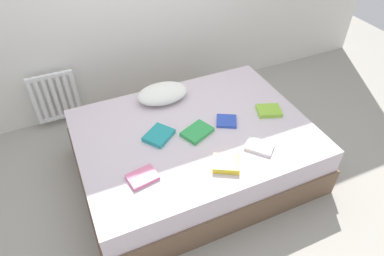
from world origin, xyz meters
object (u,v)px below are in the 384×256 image
at_px(radiator, 55,97).
at_px(textbook_pink, 143,177).
at_px(bed, 194,151).
at_px(textbook_white, 259,147).
at_px(textbook_lime, 269,111).
at_px(pillow, 162,93).
at_px(textbook_teal, 159,135).
at_px(textbook_yellow, 226,164).
at_px(textbook_green, 198,132).
at_px(textbook_blue, 226,121).

height_order(radiator, textbook_pink, radiator).
xyz_separation_m(bed, textbook_white, (0.38, -0.42, 0.27)).
distance_m(textbook_pink, textbook_lime, 1.31).
height_order(pillow, textbook_pink, pillow).
bearing_deg(textbook_teal, textbook_yellow, -91.66).
relative_size(textbook_pink, textbook_green, 0.86).
xyz_separation_m(bed, textbook_lime, (0.71, -0.06, 0.27)).
distance_m(bed, textbook_pink, 0.72).
xyz_separation_m(radiator, textbook_blue, (1.33, -1.22, 0.16)).
xyz_separation_m(textbook_white, textbook_green, (-0.38, 0.36, 0.00)).
relative_size(radiator, textbook_white, 2.51).
bearing_deg(textbook_white, bed, -178.74).
xyz_separation_m(textbook_blue, textbook_teal, (-0.61, 0.06, 0.01)).
height_order(radiator, pillow, pillow).
bearing_deg(radiator, textbook_blue, -42.69).
xyz_separation_m(textbook_pink, textbook_lime, (1.28, 0.28, 0.00)).
xyz_separation_m(textbook_lime, textbook_green, (-0.71, 0.00, -0.00)).
bearing_deg(radiator, textbook_white, -48.87).
distance_m(textbook_yellow, textbook_green, 0.43).
bearing_deg(pillow, bed, -79.85).
xyz_separation_m(pillow, textbook_white, (0.48, -0.94, -0.06)).
bearing_deg(textbook_blue, bed, -155.85).
distance_m(textbook_white, textbook_teal, 0.83).
bearing_deg(textbook_yellow, textbook_white, 40.78).
xyz_separation_m(textbook_blue, textbook_green, (-0.29, -0.03, 0.01)).
bearing_deg(textbook_blue, radiator, 165.83).
height_order(textbook_white, textbook_lime, textbook_lime).
relative_size(textbook_lime, textbook_teal, 0.89).
bearing_deg(textbook_teal, pillow, 29.99).
bearing_deg(bed, textbook_green, -84.82).
relative_size(textbook_yellow, textbook_green, 0.82).
bearing_deg(textbook_teal, textbook_pink, -161.05).
height_order(bed, textbook_lime, textbook_lime).
height_order(bed, textbook_green, textbook_green).
height_order(textbook_pink, textbook_blue, textbook_pink).
bearing_deg(pillow, textbook_pink, -119.09).
distance_m(textbook_white, textbook_lime, 0.49).
distance_m(radiator, textbook_blue, 1.81).
bearing_deg(textbook_pink, textbook_blue, 10.62).
relative_size(textbook_yellow, textbook_lime, 0.97).
xyz_separation_m(pillow, textbook_lime, (0.81, -0.58, -0.05)).
relative_size(bed, textbook_teal, 8.67).
distance_m(textbook_pink, textbook_teal, 0.46).
height_order(textbook_blue, textbook_white, textbook_white).
xyz_separation_m(bed, textbook_blue, (0.30, -0.02, 0.27)).
bearing_deg(textbook_green, textbook_teal, 140.67).
distance_m(radiator, textbook_pink, 1.61).
bearing_deg(textbook_teal, textbook_lime, -41.20).
bearing_deg(textbook_green, textbook_pink, -176.93).
bearing_deg(pillow, radiator, 143.95).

